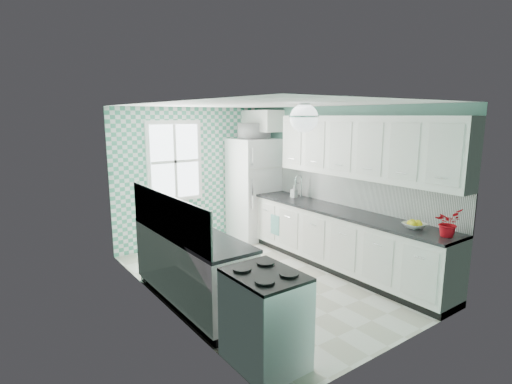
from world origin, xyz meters
TOP-DOWN VIEW (x-y plane):
  - floor at (0.00, 0.00)m, footprint 3.00×4.40m
  - ceiling at (0.00, 0.00)m, footprint 3.00×4.40m
  - wall_back at (0.00, 2.21)m, footprint 3.00×0.02m
  - wall_front at (0.00, -2.21)m, footprint 3.00×0.02m
  - wall_left at (-1.51, 0.00)m, footprint 0.02×4.40m
  - wall_right at (1.51, 0.00)m, footprint 0.02×4.40m
  - accent_wall at (0.00, 2.19)m, footprint 3.00×0.01m
  - window at (-0.35, 2.16)m, footprint 1.04×0.05m
  - backsplash_right at (1.49, -0.40)m, footprint 0.02×3.60m
  - backsplash_left at (-1.49, -0.07)m, footprint 0.02×2.15m
  - upper_cabinets_right at (1.33, -0.60)m, footprint 0.33×3.20m
  - upper_cabinet_fridge at (1.30, 1.83)m, footprint 0.40×0.74m
  - ceiling_light at (0.00, -0.80)m, footprint 0.34×0.34m
  - base_cabinets_right at (1.20, -0.40)m, footprint 0.60×3.60m
  - countertop_right at (1.19, -0.40)m, footprint 0.63×3.60m
  - base_cabinets_left at (-1.20, -0.07)m, footprint 0.60×2.15m
  - countertop_left at (-1.19, -0.07)m, footprint 0.63×2.15m
  - fridge at (1.11, 1.77)m, footprint 0.84×0.83m
  - stove at (-1.20, -1.62)m, footprint 0.60×0.75m
  - sink at (1.20, 0.71)m, footprint 0.45×0.38m
  - rug at (-0.09, 0.58)m, footprint 0.95×1.24m
  - dish_towel at (0.89, 0.84)m, footprint 0.10×0.22m
  - fruit_bowl at (1.20, -1.61)m, footprint 0.30×0.30m
  - potted_plant at (1.20, -2.03)m, footprint 0.32×0.29m
  - soap_bottle at (1.25, 0.77)m, footprint 0.10×0.11m
  - microwave at (1.11, 1.77)m, footprint 0.53×0.37m

SIDE VIEW (x-z plane):
  - floor at x=0.00m, z-range -0.02..0.00m
  - rug at x=-0.09m, z-range 0.00..0.02m
  - base_cabinets_right at x=1.20m, z-range 0.00..0.90m
  - base_cabinets_left at x=-1.20m, z-range 0.00..0.90m
  - stove at x=-1.20m, z-range 0.02..0.92m
  - dish_towel at x=0.89m, z-range 0.31..0.65m
  - countertop_right at x=1.19m, z-range 0.90..0.94m
  - countertop_left at x=-1.19m, z-range 0.90..0.94m
  - sink at x=1.20m, z-range 0.67..1.20m
  - fridge at x=1.11m, z-range 0.00..1.92m
  - fruit_bowl at x=1.20m, z-range 0.94..1.01m
  - soap_bottle at x=1.25m, z-range 0.94..1.15m
  - potted_plant at x=1.20m, z-range 0.94..1.27m
  - backsplash_right at x=1.49m, z-range 0.94..1.45m
  - backsplash_left at x=-1.49m, z-range 0.94..1.45m
  - wall_back at x=0.00m, z-range 0.00..2.50m
  - wall_front at x=0.00m, z-range 0.00..2.50m
  - wall_left at x=-1.51m, z-range 0.00..2.50m
  - wall_right at x=1.51m, z-range 0.00..2.50m
  - accent_wall at x=0.00m, z-range 0.00..2.50m
  - window at x=-0.35m, z-range 0.83..2.27m
  - upper_cabinets_right at x=1.33m, z-range 1.45..2.35m
  - microwave at x=1.11m, z-range 1.92..2.21m
  - upper_cabinet_fridge at x=1.30m, z-range 2.05..2.45m
  - ceiling_light at x=0.00m, z-range 2.15..2.50m
  - ceiling at x=0.00m, z-range 2.50..2.52m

